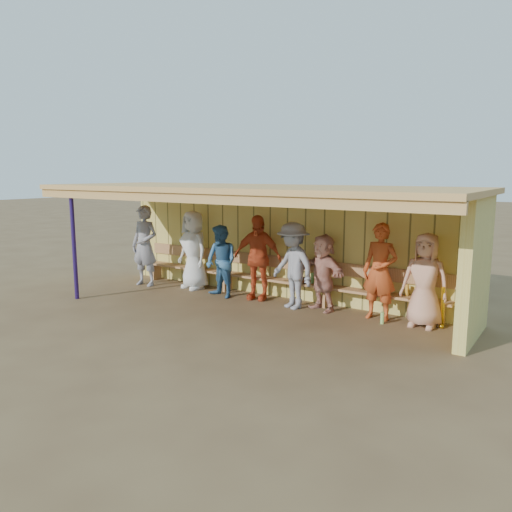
% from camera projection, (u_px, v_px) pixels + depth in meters
% --- Properties ---
extents(ground, '(90.00, 90.00, 0.00)m').
position_uv_depth(ground, '(247.00, 309.00, 10.21)').
color(ground, brown).
rests_on(ground, ground).
extents(player_a, '(0.77, 0.55, 1.98)m').
position_uv_depth(player_a, '(145.00, 246.00, 12.22)').
color(player_a, gray).
rests_on(player_a, ground).
extents(player_b, '(1.03, 0.80, 1.87)m').
position_uv_depth(player_b, '(193.00, 250.00, 11.87)').
color(player_b, silver).
rests_on(player_b, ground).
extents(player_c, '(0.90, 0.77, 1.62)m').
position_uv_depth(player_c, '(221.00, 262.00, 11.06)').
color(player_c, '#366794').
rests_on(player_c, ground).
extents(player_d, '(1.16, 0.65, 1.86)m').
position_uv_depth(player_d, '(257.00, 257.00, 10.87)').
color(player_d, '#CB4620').
rests_on(player_d, ground).
extents(player_e, '(1.31, 1.04, 1.77)m').
position_uv_depth(player_e, '(293.00, 266.00, 10.14)').
color(player_e, gray).
rests_on(player_e, ground).
extents(player_f, '(1.51, 1.00, 1.56)m').
position_uv_depth(player_f, '(323.00, 272.00, 10.01)').
color(player_f, tan).
rests_on(player_f, ground).
extents(player_g, '(0.70, 0.49, 1.84)m').
position_uv_depth(player_g, '(380.00, 272.00, 9.35)').
color(player_g, '#B8471D').
rests_on(player_g, ground).
extents(player_h, '(0.84, 0.55, 1.71)m').
position_uv_depth(player_h, '(425.00, 280.00, 8.90)').
color(player_h, tan).
rests_on(player_h, ground).
extents(dugout_structure, '(8.80, 3.20, 2.50)m').
position_uv_depth(dugout_structure, '(281.00, 225.00, 10.28)').
color(dugout_structure, '#DEC85F').
rests_on(dugout_structure, ground).
extents(bench, '(7.60, 0.34, 0.93)m').
position_uv_depth(bench, '(275.00, 275.00, 11.04)').
color(bench, tan).
rests_on(bench, ground).
extents(dugout_equipment, '(6.20, 0.62, 0.80)m').
position_uv_depth(dugout_equipment, '(256.00, 275.00, 11.17)').
color(dugout_equipment, gold).
rests_on(dugout_equipment, ground).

